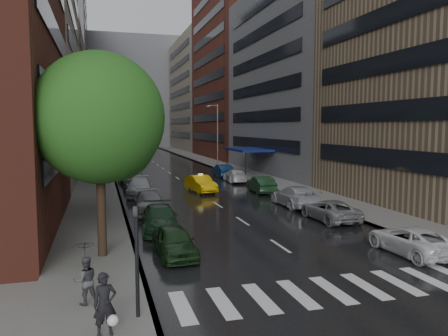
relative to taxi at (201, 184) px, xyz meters
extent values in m
plane|color=gray|center=(-0.19, -22.77, -0.77)|extent=(220.00, 220.00, 0.00)
cube|color=black|center=(-0.19, 27.23, -0.76)|extent=(14.00, 140.00, 0.01)
cube|color=gray|center=(-9.19, 27.23, -0.69)|extent=(4.00, 140.00, 0.15)
cube|color=gray|center=(8.81, 27.23, -0.69)|extent=(4.00, 140.00, 0.15)
cube|color=silver|center=(-6.29, -24.77, -0.76)|extent=(0.55, 2.80, 0.01)
cube|color=silver|center=(-4.89, -24.77, -0.76)|extent=(0.55, 2.80, 0.01)
cube|color=silver|center=(-3.49, -24.77, -0.76)|extent=(0.55, 2.80, 0.01)
cube|color=silver|center=(-2.09, -24.77, -0.76)|extent=(0.55, 2.80, 0.01)
cube|color=silver|center=(-0.69, -24.77, -0.76)|extent=(0.55, 2.80, 0.01)
cube|color=silver|center=(0.71, -24.77, -0.76)|extent=(0.55, 2.80, 0.01)
cube|color=silver|center=(2.11, -24.77, -0.76)|extent=(0.55, 2.80, 0.01)
cube|color=silver|center=(3.51, -24.77, -0.76)|extent=(0.55, 2.80, 0.01)
cube|color=gray|center=(-15.19, 13.23, 16.23)|extent=(8.00, 28.00, 34.00)
cube|color=#937A5B|center=(-15.19, 41.23, 10.23)|extent=(8.00, 28.00, 22.00)
cube|color=slate|center=(-15.19, 71.23, 18.23)|extent=(8.00, 32.00, 38.00)
cube|color=#937A5B|center=(14.81, -10.77, 14.23)|extent=(8.00, 20.00, 30.00)
cube|color=slate|center=(14.81, 13.23, 11.23)|extent=(8.00, 28.00, 24.00)
cube|color=maroon|center=(14.81, 41.23, 17.23)|extent=(8.00, 28.00, 36.00)
cube|color=gray|center=(14.81, 71.23, 13.23)|extent=(8.00, 32.00, 28.00)
cube|color=slate|center=(-0.19, 95.23, 15.23)|extent=(40.00, 14.00, 32.00)
cylinder|color=#382619|center=(-8.79, -18.48, 1.78)|extent=(0.40, 0.40, 5.10)
sphere|color=#1E5116|center=(-8.79, -18.48, 5.61)|extent=(5.83, 5.83, 5.83)
cylinder|color=#382619|center=(-8.79, -7.34, 1.77)|extent=(0.40, 0.40, 5.07)
sphere|color=#1E5116|center=(-8.79, -7.34, 5.58)|extent=(5.80, 5.80, 5.80)
cylinder|color=#382619|center=(-8.79, 7.45, 1.41)|extent=(0.40, 0.40, 4.36)
sphere|color=#1E5116|center=(-8.79, 7.45, 4.69)|extent=(4.99, 4.99, 4.99)
imported|color=#DCAA0B|center=(0.00, 0.00, 0.00)|extent=(2.34, 4.86, 1.53)
imported|color=black|center=(-5.59, -19.03, -0.07)|extent=(1.82, 4.18, 1.40)
imported|color=#18351E|center=(-5.59, -13.91, -0.04)|extent=(2.42, 5.14, 1.45)
imported|color=gray|center=(-5.59, -8.41, -0.04)|extent=(2.36, 5.15, 1.46)
imported|color=silver|center=(-5.59, -0.56, 0.02)|extent=(2.63, 5.57, 1.57)
imported|color=gray|center=(-5.59, 5.88, 0.01)|extent=(2.37, 5.44, 1.56)
imported|color=black|center=(-5.59, 11.45, -0.07)|extent=(2.64, 5.14, 1.39)
imported|color=slate|center=(-5.59, 17.58, -0.07)|extent=(2.50, 5.09, 1.39)
imported|color=white|center=(5.21, -21.69, -0.11)|extent=(2.22, 4.76, 1.32)
imported|color=gray|center=(5.21, -14.13, -0.10)|extent=(2.25, 4.83, 1.34)
imported|color=#B6B9C1|center=(5.21, -8.96, 0.02)|extent=(2.30, 5.44, 1.57)
imported|color=#19381F|center=(5.21, -1.84, -0.02)|extent=(1.87, 4.65, 1.50)
imported|color=silver|center=(5.21, 6.01, -0.08)|extent=(2.28, 4.89, 1.38)
imported|color=navy|center=(5.21, 10.99, -0.01)|extent=(1.60, 4.59, 1.51)
imported|color=black|center=(-8.77, -26.40, 0.28)|extent=(0.72, 0.54, 1.80)
sphere|color=white|center=(-8.57, -26.50, -0.17)|extent=(0.32, 0.32, 0.32)
imported|color=#454449|center=(-9.35, -23.98, 0.19)|extent=(0.89, 0.76, 1.61)
imported|color=black|center=(-9.35, -23.98, 1.03)|extent=(0.96, 0.98, 0.88)
cylinder|color=black|center=(-7.79, -25.42, 0.98)|extent=(0.12, 0.12, 3.20)
imported|color=black|center=(-7.79, -25.42, 2.38)|extent=(0.18, 0.15, 0.90)
cylinder|color=gray|center=(-7.99, 7.23, 3.88)|extent=(0.18, 0.18, 9.00)
cube|color=gray|center=(-6.59, 7.23, 8.08)|extent=(0.50, 0.22, 0.16)
cylinder|color=gray|center=(7.61, 22.23, 3.88)|extent=(0.18, 0.18, 9.00)
cube|color=gray|center=(6.21, 22.23, 8.08)|extent=(0.50, 0.22, 0.16)
cube|color=navy|center=(8.81, 12.23, 2.38)|extent=(4.00, 8.00, 0.25)
cylinder|color=black|center=(7.21, 8.43, 0.88)|extent=(0.12, 0.12, 3.00)
cylinder|color=black|center=(7.21, 16.03, 0.88)|extent=(0.12, 0.12, 3.00)
camera|label=1|loc=(-8.79, -38.61, 5.24)|focal=35.00mm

